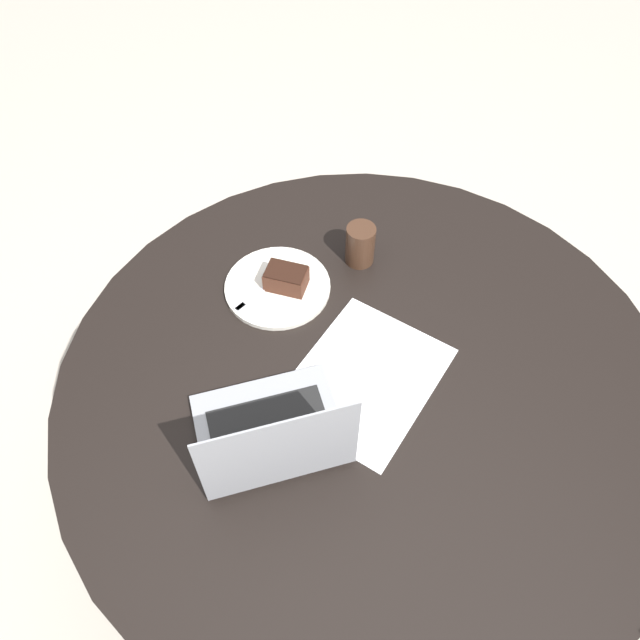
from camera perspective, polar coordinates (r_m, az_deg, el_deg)
ground_plane at (r=2.06m, az=3.03°, el=-16.13°), size 12.00×12.00×0.00m
dining_table at (r=1.49m, az=4.07°, el=-7.36°), size 1.38×1.38×0.74m
paper_document at (r=1.39m, az=4.18°, el=-5.31°), size 0.42×0.36×0.00m
plate at (r=1.54m, az=-3.90°, el=3.04°), size 0.26×0.26×0.01m
cake_slice at (r=1.51m, az=-3.12°, el=3.83°), size 0.11×0.12×0.05m
fork at (r=1.52m, az=-5.84°, el=2.34°), size 0.17×0.03×0.00m
coffee_glass at (r=1.57m, az=3.70°, el=6.90°), size 0.07×0.07×0.11m
laptop at (r=1.27m, az=-4.41°, el=-10.37°), size 0.37×0.35×0.25m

